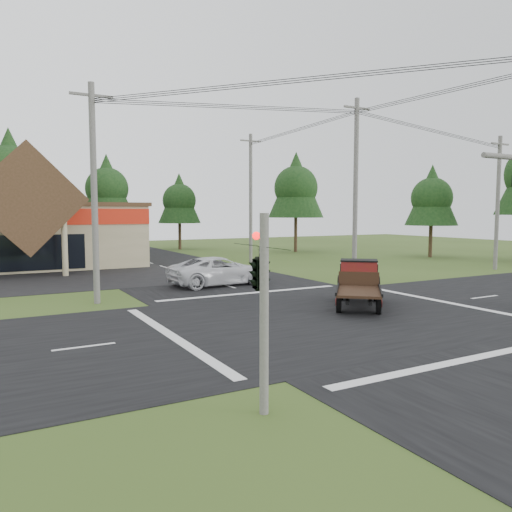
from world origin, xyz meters
TOP-DOWN VIEW (x-y plane):
  - ground at (0.00, 0.00)m, footprint 120.00×120.00m
  - road_ns at (0.00, 0.00)m, footprint 12.00×120.00m
  - road_ew at (0.00, 0.00)m, footprint 120.00×12.00m
  - traffic_signal_corner at (-7.50, -7.32)m, footprint 0.53×2.48m
  - utility_pole_nw at (-8.00, 8.00)m, footprint 2.00×0.30m
  - utility_pole_ne at (8.00, 8.00)m, footprint 2.00×0.30m
  - utility_pole_far at (22.00, 8.00)m, footprint 2.00×0.30m
  - utility_pole_n at (8.00, 22.00)m, footprint 2.00×0.30m
  - tree_row_c at (-10.00, 41.00)m, footprint 7.28×7.28m
  - tree_row_d at (0.00, 42.00)m, footprint 6.16×6.16m
  - tree_row_e at (8.00, 40.00)m, footprint 5.04×5.04m
  - tree_side_ne at (18.00, 30.00)m, footprint 6.16×6.16m
  - tree_side_e_near at (26.00, 18.00)m, footprint 5.04×5.04m
  - antique_flatbed_truck at (2.51, 1.12)m, footprint 4.87×5.24m
  - white_pickup at (-0.21, 10.77)m, footprint 6.37×3.25m

SIDE VIEW (x-z plane):
  - ground at x=0.00m, z-range 0.00..0.00m
  - road_ns at x=0.00m, z-range 0.00..0.02m
  - road_ew at x=0.00m, z-range 0.00..0.02m
  - white_pickup at x=-0.21m, z-range 0.00..1.72m
  - antique_flatbed_truck at x=2.51m, z-range 0.00..2.17m
  - traffic_signal_corner at x=-7.50m, z-range 1.32..5.72m
  - utility_pole_far at x=22.00m, z-range 0.14..10.34m
  - utility_pole_nw at x=-8.00m, z-range 0.14..10.64m
  - utility_pole_n at x=8.00m, z-range 0.14..11.34m
  - utility_pole_ne at x=8.00m, z-range 0.14..11.64m
  - tree_row_e at x=8.00m, z-range 1.49..10.58m
  - tree_side_e_near at x=26.00m, z-range 1.49..10.58m
  - tree_row_d at x=0.00m, z-range 1.82..12.93m
  - tree_side_ne at x=18.00m, z-range 1.82..12.93m
  - tree_row_c at x=-10.00m, z-range 2.16..15.29m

